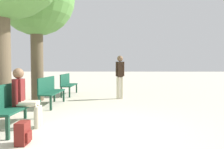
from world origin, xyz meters
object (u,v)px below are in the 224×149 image
at_px(backpack, 23,133).
at_px(bench_row_2, 67,83).
at_px(pedestrian_near, 120,74).
at_px(bench_row_1, 50,89).
at_px(bench_row_0, 13,102).
at_px(person_seated, 24,96).

bearing_deg(backpack, bench_row_2, 95.96).
bearing_deg(pedestrian_near, bench_row_1, -146.82).
bearing_deg(bench_row_0, backpack, -57.24).
relative_size(bench_row_2, pedestrian_near, 0.95).
bearing_deg(backpack, bench_row_0, 122.76).
xyz_separation_m(person_seated, backpack, (0.41, -1.02, -0.51)).
bearing_deg(person_seated, backpack, -68.05).
bearing_deg(pedestrian_near, person_seated, -117.46).
height_order(bench_row_2, person_seated, person_seated).
distance_m(bench_row_0, bench_row_2, 5.20).
xyz_separation_m(bench_row_1, backpack, (0.65, -3.61, -0.37)).
bearing_deg(person_seated, bench_row_2, 92.61).
bearing_deg(backpack, pedestrian_near, 71.34).
height_order(person_seated, pedestrian_near, pedestrian_near).
height_order(bench_row_0, person_seated, person_seated).
height_order(bench_row_0, backpack, bench_row_0).
xyz_separation_m(bench_row_1, bench_row_2, (0.00, 2.60, 0.00)).
xyz_separation_m(bench_row_0, person_seated, (0.24, 0.01, 0.14)).
relative_size(bench_row_0, pedestrian_near, 0.95).
xyz_separation_m(bench_row_0, bench_row_2, (0.00, 5.20, 0.00)).
bearing_deg(bench_row_0, pedestrian_near, 60.11).
height_order(bench_row_0, pedestrian_near, pedestrian_near).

